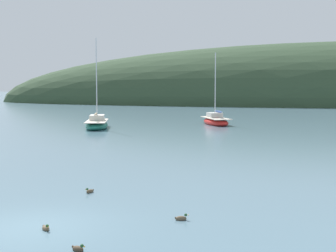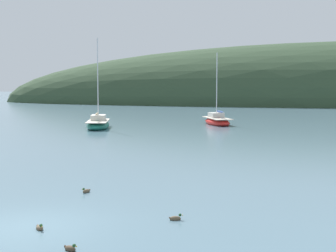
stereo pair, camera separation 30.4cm
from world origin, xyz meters
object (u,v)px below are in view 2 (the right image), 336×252
duck_lone_right (40,228)px  duck_lead (70,249)px  duck_lone_left (175,218)px  sailboat_cream_ketch (98,124)px  sailboat_navy_dinghy (217,121)px  duck_trailing (86,191)px

duck_lone_right → duck_lead: size_ratio=0.91×
duck_lone_left → duck_lead: same height
sailboat_cream_ketch → duck_lone_right: (8.99, -30.26, -0.32)m
sailboat_navy_dinghy → duck_trailing: bearing=-92.9°
sailboat_navy_dinghy → duck_trailing: sailboat_navy_dinghy is taller
sailboat_navy_dinghy → duck_lead: bearing=-89.4°
sailboat_cream_ketch → duck_lone_left: sailboat_cream_ketch is taller
duck_lone_left → duck_lone_right: bearing=-153.9°
duck_lone_right → duck_lead: same height
sailboat_cream_ketch → sailboat_navy_dinghy: bearing=31.5°
duck_lone_right → duck_lead: 2.13m
sailboat_navy_dinghy → duck_lead: size_ratio=17.73×
duck_trailing → duck_lead: bearing=-72.5°
sailboat_cream_ketch → duck_lone_left: size_ratio=19.62×
duck_lone_right → duck_trailing: (-0.45, 4.81, 0.00)m
sailboat_navy_dinghy → sailboat_cream_ketch: 11.90m
sailboat_cream_ketch → duck_lone_right: 31.57m
duck_lone_left → duck_lead: (-2.02, -3.22, 0.00)m
sailboat_navy_dinghy → duck_trailing: size_ratio=17.60×
sailboat_navy_dinghy → duck_lone_left: sailboat_navy_dinghy is taller
sailboat_cream_ketch → duck_lone_right: sailboat_cream_ketch is taller
duck_lone_right → duck_lead: (1.53, -1.48, 0.00)m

